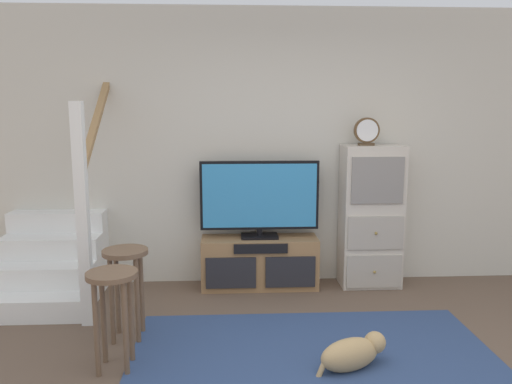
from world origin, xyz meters
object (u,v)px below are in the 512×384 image
(bar_stool_near, at_px, (113,297))
(media_console, at_px, (260,263))
(dog, at_px, (353,353))
(television, at_px, (260,197))
(side_cabinet, at_px, (371,217))
(desk_clock, at_px, (367,132))
(bar_stool_far, at_px, (126,273))

(bar_stool_near, bearing_deg, media_console, 55.16)
(media_console, bearing_deg, dog, -71.65)
(television, xyz_separation_m, side_cabinet, (1.09, -0.01, -0.20))
(television, xyz_separation_m, desk_clock, (1.02, -0.03, 0.63))
(desk_clock, distance_m, bar_stool_far, 2.55)
(desk_clock, height_order, bar_stool_near, desk_clock)
(side_cabinet, distance_m, bar_stool_near, 2.66)
(media_console, height_order, bar_stool_near, bar_stool_near)
(media_console, relative_size, bar_stool_near, 1.65)
(television, distance_m, bar_stool_near, 1.93)
(television, relative_size, desk_clock, 4.32)
(media_console, distance_m, television, 0.65)
(bar_stool_far, bearing_deg, television, 45.55)
(desk_clock, xyz_separation_m, bar_stool_near, (-2.08, -1.53, -1.01))
(television, bearing_deg, bar_stool_far, -134.45)
(dog, bearing_deg, desk_clock, 73.52)
(side_cabinet, xyz_separation_m, bar_stool_near, (-2.16, -1.54, -0.18))
(television, distance_m, side_cabinet, 1.11)
(side_cabinet, distance_m, desk_clock, 0.83)
(bar_stool_far, bearing_deg, dog, -18.96)
(desk_clock, bearing_deg, dog, -106.48)
(television, height_order, bar_stool_near, television)
(dog, bearing_deg, side_cabinet, 71.18)
(bar_stool_far, bearing_deg, bar_stool_near, -89.35)
(bar_stool_near, relative_size, bar_stool_far, 0.97)
(bar_stool_near, xyz_separation_m, dog, (1.60, -0.09, -0.39))
(dog, bearing_deg, bar_stool_far, 161.04)
(desk_clock, height_order, dog, desk_clock)
(media_console, relative_size, television, 0.99)
(bar_stool_far, xyz_separation_m, dog, (1.61, -0.55, -0.41))
(television, bearing_deg, bar_stool_near, -124.43)
(media_console, height_order, bar_stool_far, bar_stool_far)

